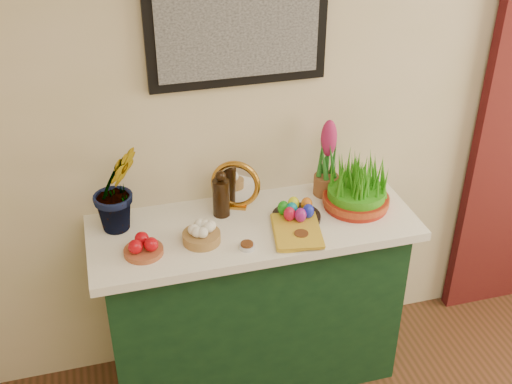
{
  "coord_description": "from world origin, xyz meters",
  "views": [
    {
      "loc": [
        -0.96,
        -0.2,
        2.42
      ],
      "look_at": [
        -0.37,
        1.95,
        1.07
      ],
      "focal_mm": 45.0,
      "sensor_mm": 36.0,
      "label": 1
    }
  ],
  "objects_px": {
    "wheatgrass_sabzeh": "(357,186)",
    "sideboard": "(253,305)",
    "hyacinth_green": "(115,176)",
    "mirror": "(236,185)",
    "book": "(273,232)"
  },
  "relations": [
    {
      "from": "hyacinth_green",
      "to": "mirror",
      "type": "relative_size",
      "value": 2.25
    },
    {
      "from": "book",
      "to": "wheatgrass_sabzeh",
      "type": "height_order",
      "value": "wheatgrass_sabzeh"
    },
    {
      "from": "sideboard",
      "to": "book",
      "type": "height_order",
      "value": "book"
    },
    {
      "from": "mirror",
      "to": "wheatgrass_sabzeh",
      "type": "bearing_deg",
      "value": -15.58
    },
    {
      "from": "hyacinth_green",
      "to": "book",
      "type": "height_order",
      "value": "hyacinth_green"
    },
    {
      "from": "mirror",
      "to": "book",
      "type": "relative_size",
      "value": 0.85
    },
    {
      "from": "book",
      "to": "hyacinth_green",
      "type": "bearing_deg",
      "value": 169.41
    },
    {
      "from": "hyacinth_green",
      "to": "mirror",
      "type": "bearing_deg",
      "value": -16.43
    },
    {
      "from": "sideboard",
      "to": "mirror",
      "type": "bearing_deg",
      "value": 104.71
    },
    {
      "from": "sideboard",
      "to": "wheatgrass_sabzeh",
      "type": "xyz_separation_m",
      "value": [
        0.47,
        0.0,
        0.57
      ]
    },
    {
      "from": "hyacinth_green",
      "to": "book",
      "type": "xyz_separation_m",
      "value": [
        0.6,
        -0.23,
        -0.23
      ]
    },
    {
      "from": "wheatgrass_sabzeh",
      "to": "sideboard",
      "type": "bearing_deg",
      "value": -179.55
    },
    {
      "from": "sideboard",
      "to": "book",
      "type": "xyz_separation_m",
      "value": [
        0.06,
        -0.12,
        0.48
      ]
    },
    {
      "from": "hyacinth_green",
      "to": "book",
      "type": "relative_size",
      "value": 1.92
    },
    {
      "from": "hyacinth_green",
      "to": "mirror",
      "type": "height_order",
      "value": "hyacinth_green"
    }
  ]
}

